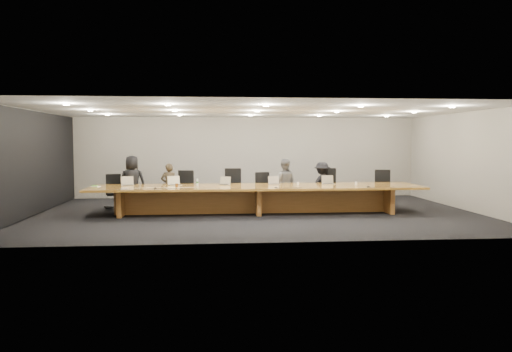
{
  "coord_description": "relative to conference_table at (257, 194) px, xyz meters",
  "views": [
    {
      "loc": [
        -1.26,
        -13.51,
        1.97
      ],
      "look_at": [
        0.0,
        0.3,
        1.0
      ],
      "focal_mm": 35.0,
      "sensor_mm": 36.0,
      "label": 1
    }
  ],
  "objects": [
    {
      "name": "chair_far_left",
      "position": [
        -4.07,
        1.32,
        -0.01
      ],
      "size": [
        0.66,
        0.66,
        1.03
      ],
      "primitive_type": null,
      "rotation": [
        0.0,
        0.0,
        0.31
      ],
      "color": "black",
      "rests_on": "ground"
    },
    {
      "name": "laptop_d",
      "position": [
        0.53,
        0.36,
        0.35
      ],
      "size": [
        0.33,
        0.26,
        0.24
      ],
      "primitive_type": null,
      "rotation": [
        0.0,
        0.0,
        0.11
      ],
      "color": "tan",
      "rests_on": "conference_table"
    },
    {
      "name": "person_b",
      "position": [
        -2.48,
        1.24,
        0.14
      ],
      "size": [
        0.49,
        0.33,
        1.33
      ],
      "primitive_type": "imported",
      "rotation": [
        0.0,
        0.0,
        3.12
      ],
      "color": "#31281A",
      "rests_on": "ground"
    },
    {
      "name": "chair_right",
      "position": [
        2.36,
        1.25,
        0.06
      ],
      "size": [
        0.67,
        0.67,
        1.17
      ],
      "primitive_type": null,
      "rotation": [
        0.0,
        0.0,
        0.13
      ],
      "color": "black",
      "rests_on": "ground"
    },
    {
      "name": "mic_left",
      "position": [
        -2.68,
        -0.55,
        0.24
      ],
      "size": [
        0.13,
        0.13,
        0.03
      ],
      "primitive_type": "cone",
      "rotation": [
        0.0,
        0.0,
        -0.15
      ],
      "color": "black",
      "rests_on": "conference_table"
    },
    {
      "name": "lime_gadget",
      "position": [
        -4.35,
        0.11,
        0.25
      ],
      "size": [
        0.16,
        0.11,
        0.02
      ],
      "primitive_type": "cube",
      "rotation": [
        0.0,
        0.0,
        -0.23
      ],
      "color": "#68D538",
      "rests_on": "notepad"
    },
    {
      "name": "ground",
      "position": [
        0.0,
        0.0,
        -0.52
      ],
      "size": [
        12.0,
        12.0,
        0.0
      ],
      "primitive_type": "plane",
      "color": "black",
      "rests_on": "ground"
    },
    {
      "name": "chair_mid_left",
      "position": [
        -0.61,
        1.3,
        0.07
      ],
      "size": [
        0.67,
        0.67,
        1.18
      ],
      "primitive_type": null,
      "rotation": [
        0.0,
        0.0,
        -0.12
      ],
      "color": "black",
      "rests_on": "ground"
    },
    {
      "name": "laptop_c",
      "position": [
        -0.89,
        0.36,
        0.35
      ],
      "size": [
        0.37,
        0.32,
        0.24
      ],
      "primitive_type": null,
      "rotation": [
        0.0,
        0.0,
        -0.4
      ],
      "color": "#BBAF8E",
      "rests_on": "conference_table"
    },
    {
      "name": "water_bottle",
      "position": [
        -1.63,
        0.2,
        0.32
      ],
      "size": [
        0.06,
        0.06,
        0.19
      ],
      "primitive_type": "cylinder",
      "rotation": [
        0.0,
        0.0,
        -0.04
      ],
      "color": "silver",
      "rests_on": "conference_table"
    },
    {
      "name": "chair_left",
      "position": [
        -2.05,
        1.32,
        0.04
      ],
      "size": [
        0.68,
        0.68,
        1.12
      ],
      "primitive_type": null,
      "rotation": [
        0.0,
        0.0,
        -0.22
      ],
      "color": "black",
      "rests_on": "ground"
    },
    {
      "name": "conference_table",
      "position": [
        0.0,
        0.0,
        0.0
      ],
      "size": [
        9.0,
        1.8,
        0.75
      ],
      "color": "brown",
      "rests_on": "ground"
    },
    {
      "name": "av_box",
      "position": [
        -3.46,
        -0.62,
        0.24
      ],
      "size": [
        0.24,
        0.21,
        0.03
      ],
      "primitive_type": "cube",
      "rotation": [
        0.0,
        0.0,
        0.41
      ],
      "color": "#B8B8BD",
      "rests_on": "conference_table"
    },
    {
      "name": "paper_cup_far",
      "position": [
        2.78,
        0.03,
        0.27
      ],
      "size": [
        0.09,
        0.09,
        0.09
      ],
      "primitive_type": "cone",
      "rotation": [
        0.0,
        0.0,
        0.26
      ],
      "color": "white",
      "rests_on": "conference_table"
    },
    {
      "name": "paper_cup_near",
      "position": [
        1.17,
        0.2,
        0.27
      ],
      "size": [
        0.09,
        0.09,
        0.08
      ],
      "primitive_type": "cone",
      "rotation": [
        0.0,
        0.0,
        -0.42
      ],
      "color": "white",
      "rests_on": "conference_table"
    },
    {
      "name": "chair_mid_right",
      "position": [
        0.36,
        1.2,
        0.01
      ],
      "size": [
        0.69,
        0.69,
        1.06
      ],
      "primitive_type": null,
      "rotation": [
        0.0,
        0.0,
        0.33
      ],
      "color": "black",
      "rests_on": "ground"
    },
    {
      "name": "back_wall",
      "position": [
        0.0,
        4.0,
        0.88
      ],
      "size": [
        12.0,
        0.02,
        2.8
      ],
      "primitive_type": "cube",
      "color": "beige",
      "rests_on": "ground"
    },
    {
      "name": "amber_mug",
      "position": [
        -2.17,
        -0.11,
        0.28
      ],
      "size": [
        0.09,
        0.09,
        0.09
      ],
      "primitive_type": "cylinder",
      "rotation": [
        0.0,
        0.0,
        0.26
      ],
      "color": "brown",
      "rests_on": "conference_table"
    },
    {
      "name": "mic_right",
      "position": [
        2.92,
        -0.63,
        0.24
      ],
      "size": [
        0.14,
        0.14,
        0.03
      ],
      "primitive_type": "cone",
      "rotation": [
        0.0,
        0.0,
        -0.25
      ],
      "color": "black",
      "rests_on": "conference_table"
    },
    {
      "name": "notepad",
      "position": [
        -4.34,
        0.1,
        0.24
      ],
      "size": [
        0.27,
        0.24,
        0.01
      ],
      "primitive_type": "cube",
      "rotation": [
        0.0,
        0.0,
        -0.24
      ],
      "color": "silver",
      "rests_on": "conference_table"
    },
    {
      "name": "mic_center",
      "position": [
        0.44,
        -0.62,
        0.24
      ],
      "size": [
        0.12,
        0.12,
        0.03
      ],
      "primitive_type": "cone",
      "rotation": [
        0.0,
        0.0,
        -0.14
      ],
      "color": "black",
      "rests_on": "conference_table"
    },
    {
      "name": "person_d",
      "position": [
        2.08,
        1.21,
        0.15
      ],
      "size": [
        0.99,
        0.77,
        1.34
      ],
      "primitive_type": "imported",
      "rotation": [
        0.0,
        0.0,
        3.5
      ],
      "color": "black",
      "rests_on": "ground"
    },
    {
      "name": "laptop_b",
      "position": [
        -2.25,
        0.37,
        0.36
      ],
      "size": [
        0.4,
        0.35,
        0.27
      ],
      "primitive_type": null,
      "rotation": [
        0.0,
        0.0,
        0.35
      ],
      "color": "#C2B794",
      "rests_on": "conference_table"
    },
    {
      "name": "left_wall_panel",
      "position": [
        -5.94,
        0.0,
        0.85
      ],
      "size": [
        0.08,
        7.84,
        2.74
      ],
      "primitive_type": "cube",
      "color": "black",
      "rests_on": "ground"
    },
    {
      "name": "laptop_e",
      "position": [
        2.06,
        0.3,
        0.36
      ],
      "size": [
        0.34,
        0.25,
        0.26
      ],
      "primitive_type": null,
      "rotation": [
        0.0,
        0.0,
        0.03
      ],
      "color": "tan",
      "rests_on": "conference_table"
    },
    {
      "name": "person_c",
      "position": [
        0.92,
        1.13,
        0.2
      ],
      "size": [
        0.81,
        0.7,
        1.45
      ],
      "primitive_type": "imported",
      "rotation": [
        0.0,
        0.0,
        2.9
      ],
      "color": "#5E5E61",
      "rests_on": "ground"
    },
    {
      "name": "laptop_a",
      "position": [
        -3.53,
        0.37,
        0.36
      ],
      "size": [
        0.39,
        0.32,
        0.26
      ],
      "primitive_type": null,
      "rotation": [
        0.0,
        0.0,
        0.26
      ],
      "color": "tan",
      "rests_on": "conference_table"
    },
    {
      "name": "chair_far_right",
      "position": [
        4.0,
        1.28,
        0.04
      ],
      "size": [
        0.69,
        0.69,
        1.11
      ],
      "primitive_type": null,
      "rotation": [
        0.0,
        0.0,
        -0.26
      ],
      "color": "black",
      "rests_on": "ground"
    },
    {
      "name": "person_a",
      "position": [
        -3.53,
        1.15,
        0.26
      ],
      "size": [
        0.77,
        0.5,
        1.56
      ],
      "primitive_type": "imported",
      "rotation": [
        0.0,
        0.0,
        3.13
      ],
      "color": "black",
      "rests_on": "ground"
    }
  ]
}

